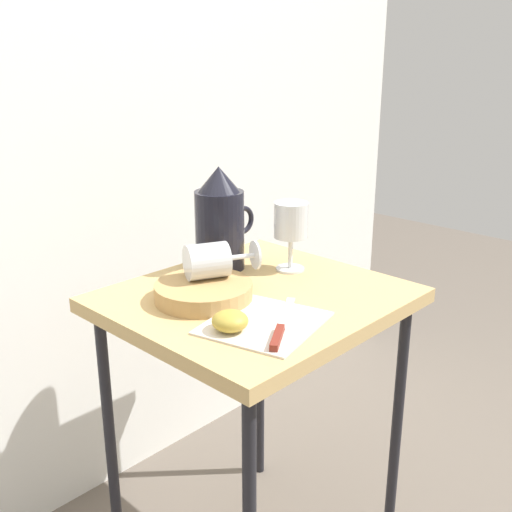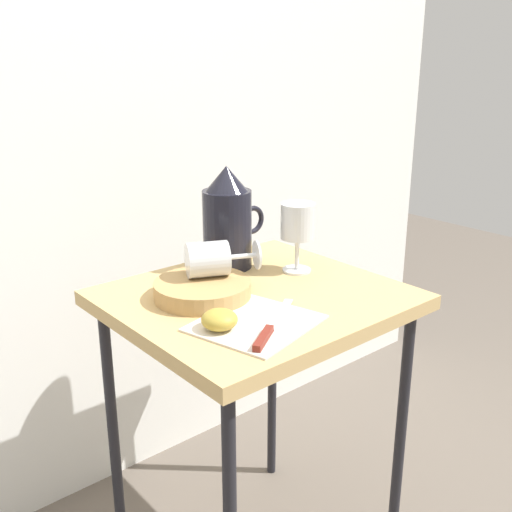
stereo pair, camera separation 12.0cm
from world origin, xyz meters
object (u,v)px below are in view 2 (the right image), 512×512
object	(u,v)px
wine_glass_tipped_near	(210,259)
table	(256,323)
knife	(269,330)
apple_half_left	(219,320)
pitcher	(228,227)
wine_glass_upright	(298,225)
basket_tray	(202,290)

from	to	relation	value
wine_glass_tipped_near	table	bearing A→B (deg)	-44.82
knife	apple_half_left	bearing A→B (deg)	131.04
pitcher	table	bearing A→B (deg)	-109.02
table	wine_glass_upright	distance (m)	0.24
basket_tray	wine_glass_tipped_near	world-z (taller)	wine_glass_tipped_near
basket_tray	wine_glass_tipped_near	size ratio (longest dim) A/B	1.20
pitcher	wine_glass_upright	world-z (taller)	pitcher
basket_tray	pitcher	xyz separation A→B (m)	(0.15, 0.12, 0.08)
table	knife	size ratio (longest dim) A/B	3.42
wine_glass_tipped_near	knife	world-z (taller)	wine_glass_tipped_near
wine_glass_upright	wine_glass_tipped_near	distance (m)	0.23
pitcher	wine_glass_tipped_near	xyz separation A→B (m)	(-0.12, -0.10, -0.02)
wine_glass_tipped_near	knife	xyz separation A→B (m)	(-0.04, -0.23, -0.06)
table	apple_half_left	distance (m)	0.21
basket_tray	apple_half_left	xyz separation A→B (m)	(-0.07, -0.14, 0.00)
wine_glass_upright	apple_half_left	world-z (taller)	wine_glass_upright
table	pitcher	world-z (taller)	pitcher
wine_glass_upright	apple_half_left	distance (m)	0.36
table	pitcher	size ratio (longest dim) A/B	2.93
basket_tray	knife	xyz separation A→B (m)	(-0.01, -0.21, -0.01)
table	basket_tray	distance (m)	0.14
basket_tray	wine_glass_upright	distance (m)	0.27
basket_tray	knife	distance (m)	0.21
pitcher	wine_glass_tipped_near	bearing A→B (deg)	-140.88
wine_glass_upright	knife	bearing A→B (deg)	-142.28
knife	pitcher	bearing A→B (deg)	63.41
wine_glass_tipped_near	apple_half_left	distance (m)	0.19
apple_half_left	wine_glass_tipped_near	bearing A→B (deg)	58.54
pitcher	wine_glass_upright	distance (m)	0.16
pitcher	apple_half_left	world-z (taller)	pitcher
apple_half_left	table	bearing A→B (deg)	29.87
knife	wine_glass_tipped_near	bearing A→B (deg)	79.95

